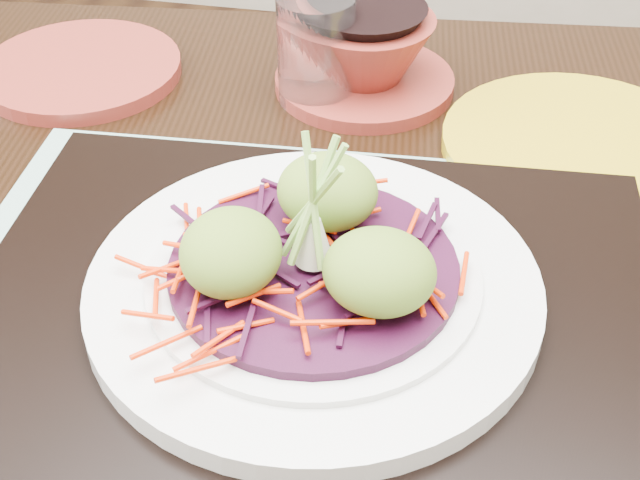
% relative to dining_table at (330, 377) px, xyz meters
% --- Properties ---
extents(dining_table, '(1.33, 0.96, 0.78)m').
position_rel_dining_table_xyz_m(dining_table, '(0.00, 0.00, 0.00)').
color(dining_table, black).
rests_on(dining_table, ground).
extents(placemat, '(0.53, 0.43, 0.00)m').
position_rel_dining_table_xyz_m(placemat, '(-0.00, -0.05, 0.11)').
color(placemat, '#86AD9C').
rests_on(placemat, dining_table).
extents(serving_tray, '(0.46, 0.36, 0.02)m').
position_rel_dining_table_xyz_m(serving_tray, '(-0.00, -0.05, 0.12)').
color(serving_tray, black).
rests_on(serving_tray, placemat).
extents(white_plate, '(0.29, 0.29, 0.02)m').
position_rel_dining_table_xyz_m(white_plate, '(-0.00, -0.05, 0.14)').
color(white_plate, silver).
rests_on(white_plate, serving_tray).
extents(cabbage_bed, '(0.18, 0.18, 0.01)m').
position_rel_dining_table_xyz_m(cabbage_bed, '(-0.00, -0.05, 0.15)').
color(cabbage_bed, '#340A23').
rests_on(cabbage_bed, white_plate).
extents(carrot_julienne, '(0.22, 0.22, 0.01)m').
position_rel_dining_table_xyz_m(carrot_julienne, '(-0.00, -0.05, 0.16)').
color(carrot_julienne, red).
rests_on(carrot_julienne, cabbage_bed).
extents(guacamole_scoops, '(0.16, 0.14, 0.05)m').
position_rel_dining_table_xyz_m(guacamole_scoops, '(-0.00, -0.05, 0.18)').
color(guacamole_scoops, olive).
rests_on(guacamole_scoops, cabbage_bed).
extents(scallion_garnish, '(0.07, 0.07, 0.10)m').
position_rel_dining_table_xyz_m(scallion_garnish, '(-0.00, -0.05, 0.20)').
color(scallion_garnish, '#7DB046').
rests_on(scallion_garnish, cabbage_bed).
extents(terracotta_side_plate, '(0.20, 0.20, 0.01)m').
position_rel_dining_table_xyz_m(terracotta_side_plate, '(-0.29, 0.24, 0.11)').
color(terracotta_side_plate, maroon).
rests_on(terracotta_side_plate, dining_table).
extents(water_glass, '(0.08, 0.08, 0.10)m').
position_rel_dining_table_xyz_m(water_glass, '(-0.06, 0.24, 0.15)').
color(water_glass, white).
rests_on(water_glass, dining_table).
extents(terracotta_bowl_set, '(0.20, 0.20, 0.07)m').
position_rel_dining_table_xyz_m(terracotta_bowl_set, '(-0.02, 0.27, 0.13)').
color(terracotta_bowl_set, maroon).
rests_on(terracotta_bowl_set, dining_table).
extents(yellow_plate, '(0.29, 0.29, 0.01)m').
position_rel_dining_table_xyz_m(yellow_plate, '(0.17, 0.19, 0.11)').
color(yellow_plate, '#A48712').
rests_on(yellow_plate, dining_table).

